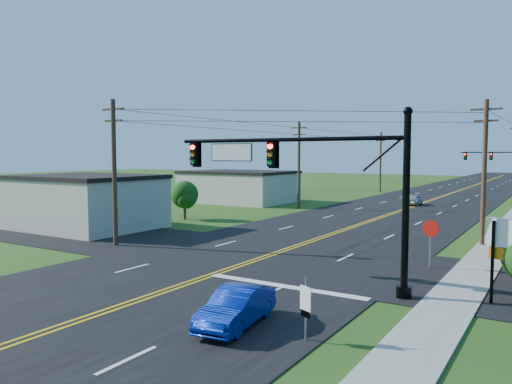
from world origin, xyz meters
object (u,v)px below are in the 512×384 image
Objects in this scene: stop_sign at (430,233)px; blue_car at (236,308)px; signal_mast_main at (303,175)px; route_sign at (306,304)px; signal_mast_far at (497,161)px.

blue_car is at bearing -95.88° from stop_sign.
stop_sign reaches higher than blue_car.
route_sign is at bearing -62.63° from signal_mast_main.
route_sign is at bearing -87.76° from signal_mast_far.
signal_mast_far is (0.10, 72.00, -0.20)m from signal_mast_main.
signal_mast_main is 72.00m from signal_mast_far.
signal_mast_main is at bearing -115.37° from stop_sign.
signal_mast_far is 2.92× the size of blue_car.
signal_mast_far is 4.46× the size of stop_sign.
signal_mast_main is 7.77m from route_sign.
stop_sign is at bearing -86.49° from signal_mast_far.
signal_mast_main and signal_mast_far have the same top height.
route_sign is at bearing -6.89° from blue_car.
stop_sign is (4.06, -66.25, -2.77)m from signal_mast_far.
stop_sign is at bearing 110.09° from route_sign.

